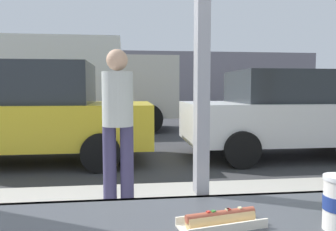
{
  "coord_description": "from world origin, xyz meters",
  "views": [
    {
      "loc": [
        -0.29,
        -1.21,
        1.35
      ],
      "look_at": [
        0.19,
        2.75,
        1.03
      ],
      "focal_mm": 35.37,
      "sensor_mm": 36.0,
      "label": 1
    }
  ],
  "objects_px": {
    "parked_car_yellow": "(25,113)",
    "box_truck": "(69,81)",
    "pedestrian": "(118,117)",
    "hotdog_tray_near": "(221,220)",
    "parked_car_white": "(289,113)"
  },
  "relations": [
    {
      "from": "parked_car_yellow",
      "to": "box_truck",
      "type": "xyz_separation_m",
      "value": [
        -0.02,
        4.63,
        0.67
      ]
    },
    {
      "from": "parked_car_yellow",
      "to": "box_truck",
      "type": "height_order",
      "value": "box_truck"
    },
    {
      "from": "parked_car_yellow",
      "to": "pedestrian",
      "type": "bearing_deg",
      "value": -57.94
    },
    {
      "from": "hotdog_tray_near",
      "to": "parked_car_white",
      "type": "relative_size",
      "value": 0.07
    },
    {
      "from": "hotdog_tray_near",
      "to": "parked_car_yellow",
      "type": "distance_m",
      "value": 5.71
    },
    {
      "from": "hotdog_tray_near",
      "to": "pedestrian",
      "type": "relative_size",
      "value": 0.17
    },
    {
      "from": "parked_car_yellow",
      "to": "pedestrian",
      "type": "xyz_separation_m",
      "value": [
        1.75,
        -2.8,
        0.15
      ]
    },
    {
      "from": "pedestrian",
      "to": "box_truck",
      "type": "bearing_deg",
      "value": 103.41
    },
    {
      "from": "box_truck",
      "to": "parked_car_white",
      "type": "bearing_deg",
      "value": -42.41
    },
    {
      "from": "box_truck",
      "to": "pedestrian",
      "type": "distance_m",
      "value": 7.66
    },
    {
      "from": "hotdog_tray_near",
      "to": "parked_car_white",
      "type": "height_order",
      "value": "parked_car_white"
    },
    {
      "from": "hotdog_tray_near",
      "to": "box_truck",
      "type": "bearing_deg",
      "value": 102.25
    },
    {
      "from": "hotdog_tray_near",
      "to": "pedestrian",
      "type": "distance_m",
      "value": 2.53
    },
    {
      "from": "parked_car_white",
      "to": "box_truck",
      "type": "distance_m",
      "value": 6.9
    },
    {
      "from": "box_truck",
      "to": "pedestrian",
      "type": "relative_size",
      "value": 4.02
    }
  ]
}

